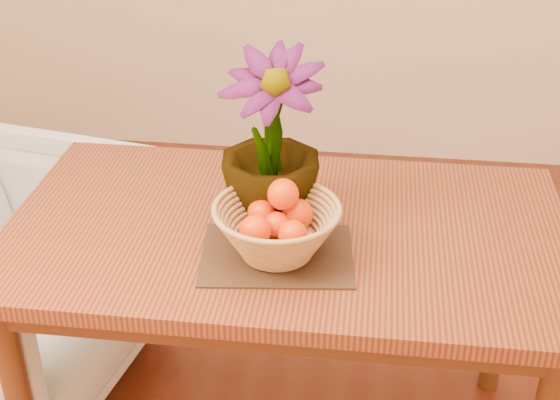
# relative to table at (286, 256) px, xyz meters

# --- Properties ---
(table) EXTENTS (1.40, 0.80, 0.75)m
(table) POSITION_rel_table_xyz_m (0.00, 0.00, 0.00)
(table) COLOR brown
(table) RESTS_ON floor
(placemat) EXTENTS (0.38, 0.30, 0.01)m
(placemat) POSITION_rel_table_xyz_m (-0.01, -0.13, 0.09)
(placemat) COLOR #3D2316
(placemat) RESTS_ON table
(wicker_basket) EXTENTS (0.30, 0.30, 0.12)m
(wicker_basket) POSITION_rel_table_xyz_m (-0.01, -0.13, 0.15)
(wicker_basket) COLOR tan
(wicker_basket) RESTS_ON placemat
(orange_pile) EXTENTS (0.16, 0.16, 0.13)m
(orange_pile) POSITION_rel_table_xyz_m (-0.00, -0.13, 0.19)
(orange_pile) COLOR #EE3D03
(orange_pile) RESTS_ON wicker_basket
(potted_plant) EXTENTS (0.28, 0.28, 0.44)m
(potted_plant) POSITION_rel_table_xyz_m (-0.04, 0.02, 0.31)
(potted_plant) COLOR #1A4513
(potted_plant) RESTS_ON table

